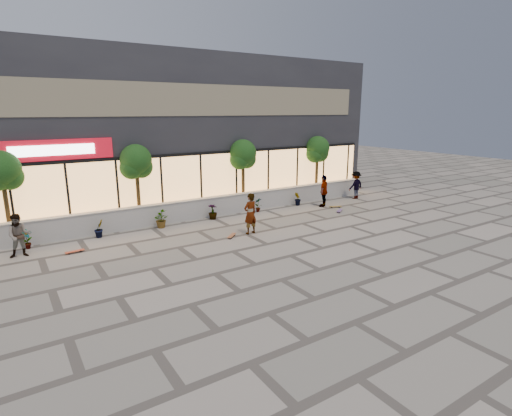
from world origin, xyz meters
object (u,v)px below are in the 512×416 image
skater_left (19,236)px  skateboard_right_far (340,210)px  skateboard_left (75,251)px  skateboard_center (232,235)px  tree_west (2,173)px  tree_mideast (243,156)px  skater_center (250,214)px  tree_midwest (136,164)px  skater_right_far (356,185)px  skater_right_near (324,191)px  tree_east (317,151)px  skateboard_right_near (335,206)px

skater_left → skateboard_right_far: bearing=2.5°
skateboard_left → skateboard_right_far: (13.49, -0.88, 0.00)m
skateboard_center → skateboard_left: bearing=124.3°
tree_west → tree_mideast: same height
skater_center → skater_left: bearing=-22.9°
tree_midwest → skateboard_left: size_ratio=5.35×
skater_center → skateboard_left: (-7.19, 1.59, -0.87)m
skater_right_far → skateboard_left: 16.84m
skater_right_near → skateboard_center: bearing=-17.5°
tree_east → skateboard_right_near: size_ratio=5.22×
tree_mideast → tree_east: (5.50, 0.00, 0.00)m
skater_left → skater_right_far: size_ratio=0.98×
skater_right_far → skateboard_left: (-16.78, -1.11, -0.80)m
tree_midwest → skater_left: bearing=-157.6°
skater_center → skater_right_far: size_ratio=1.08×
skateboard_right_near → tree_mideast: bearing=171.8°
skateboard_right_far → skateboard_center: bearing=152.8°
tree_midwest → skateboard_right_far: 11.06m
skater_center → tree_midwest: bearing=-58.8°
tree_mideast → skateboard_left: bearing=-163.4°
tree_west → tree_midwest: size_ratio=1.00×
tree_mideast → skater_right_near: bearing=-29.0°
tree_midwest → skateboard_center: bearing=-58.1°
skater_center → skateboard_right_near: size_ratio=2.50×
tree_east → skater_right_near: size_ratio=2.12×
skateboard_left → skateboard_right_far: 13.52m
tree_midwest → skateboard_left: (-3.48, -2.82, -2.91)m
skater_left → skateboard_left: bearing=-12.0°
skateboard_center → skateboard_left: skateboard_center is taller
tree_west → skateboard_right_far: 16.21m
tree_midwest → skateboard_right_near: size_ratio=5.22×
tree_west → tree_east: bearing=0.0°
tree_midwest → skateboard_right_near: tree_midwest is taller
tree_mideast → tree_midwest: bearing=180.0°
tree_mideast → skater_left: bearing=-169.1°
tree_east → skater_right_far: bearing=-43.6°
skater_center → skateboard_right_far: size_ratio=2.54×
tree_east → skater_right_far: (1.80, -1.71, -2.11)m
skater_center → tree_east: bearing=-159.3°
tree_mideast → tree_east: bearing=0.0°
skateboard_left → tree_midwest: bearing=33.1°
skateboard_left → skateboard_right_far: skateboard_right_far is taller
skater_right_far → skateboard_right_far: 3.93m
tree_east → skateboard_left: tree_east is taller
skater_center → skateboard_left: 7.42m
tree_mideast → skater_right_near: size_ratio=2.12×
tree_west → skater_right_near: 15.89m
skateboard_right_far → tree_east: bearing=35.4°
tree_east → skateboard_right_near: 4.20m
tree_midwest → skateboard_right_far: (10.01, -3.70, -2.91)m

